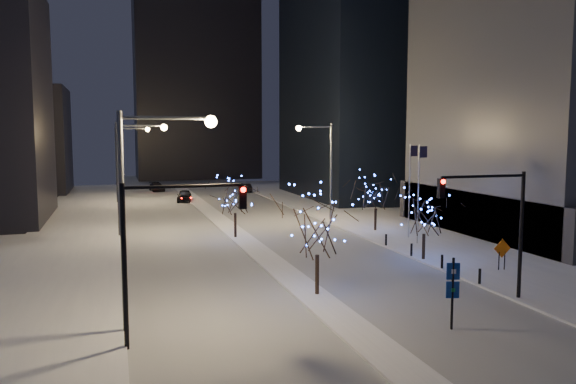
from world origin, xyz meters
name	(u,v)px	position (x,y,z in m)	size (l,w,h in m)	color
ground	(347,325)	(0.00, 0.00, 0.00)	(160.00, 160.00, 0.00)	white
road	(217,218)	(0.00, 35.00, 0.01)	(20.00, 130.00, 0.02)	#A8AEB7
median	(226,225)	(0.00, 30.00, 0.07)	(2.00, 80.00, 0.15)	white
east_sidewalk	(414,234)	(15.00, 20.00, 0.07)	(10.00, 90.00, 0.15)	white
west_sidewalk	(64,255)	(-14.00, 20.00, 0.07)	(8.00, 90.00, 0.15)	white
filler_west_far	(4,140)	(-26.00, 70.00, 8.00)	(18.00, 16.00, 16.00)	black
horizon_block	(196,74)	(6.00, 92.00, 21.00)	(24.00, 14.00, 42.00)	black
street_lamp_w_near	(146,190)	(-8.94, 2.00, 6.50)	(4.40, 0.56, 10.00)	#595E66
street_lamp_w_mid	(130,163)	(-8.94, 27.00, 6.50)	(4.40, 0.56, 10.00)	#595E66
street_lamp_w_far	(125,153)	(-8.94, 52.00, 6.50)	(4.40, 0.56, 10.00)	#595E66
street_lamp_east	(323,159)	(10.08, 30.00, 6.45)	(3.90, 0.56, 10.00)	#595E66
traffic_signal_west	(162,235)	(-8.44, 0.00, 4.76)	(5.26, 0.43, 7.00)	black
traffic_signal_east	(497,215)	(8.94, 1.00, 4.76)	(5.26, 0.43, 7.00)	black
flagpoles	(415,185)	(13.37, 17.25, 4.80)	(1.35, 2.60, 8.00)	silver
bollards	(426,255)	(10.20, 10.00, 0.60)	(0.16, 12.16, 0.90)	black
car_near	(184,196)	(-1.50, 51.23, 0.77)	(1.82, 4.52, 1.54)	black
car_mid	(245,188)	(9.00, 60.81, 0.65)	(1.38, 3.96, 1.30)	black
car_far	(157,187)	(-4.02, 66.15, 0.67)	(1.86, 4.59, 1.33)	black
holiday_tree_median_near	(317,222)	(0.27, 4.87, 4.16)	(6.01, 6.01, 6.19)	black
holiday_tree_median_far	(235,196)	(-0.50, 23.14, 3.71)	(4.99, 4.99, 5.33)	black
holiday_tree_plaza_near	(424,213)	(10.50, 10.84, 3.44)	(4.94, 4.94, 5.10)	black
holiday_tree_plaza_far	(376,192)	(12.55, 22.73, 3.68)	(4.19, 4.19, 5.37)	black
wayfinding_sign	(453,286)	(4.36, -1.96, 2.07)	(0.59, 0.25, 3.38)	black
construction_sign	(502,251)	(13.70, 6.51, 1.37)	(1.23, 0.09, 2.03)	black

